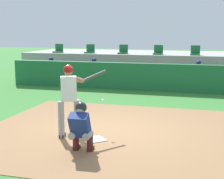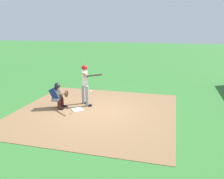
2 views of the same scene
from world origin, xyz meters
name	(u,v)px [view 1 (image 1 of 2)]	position (x,y,z in m)	size (l,w,h in m)	color
ground_plane	(105,131)	(0.00, 0.00, 0.00)	(80.00, 80.00, 0.00)	#387A33
dirt_infield	(105,131)	(0.00, 0.00, 0.01)	(6.40, 6.40, 0.01)	#936B47
home_plate	(95,139)	(0.00, -0.80, 0.02)	(0.44, 0.44, 0.02)	white
batter_at_plate	(70,96)	(-0.68, -0.68, 1.04)	(0.91, 1.23, 1.80)	#99999E
catcher_crouched	(81,125)	(-0.02, -1.66, 0.61)	(0.50, 1.85, 1.13)	gray
dugout_wall	(148,77)	(0.00, 6.50, 0.60)	(13.00, 0.30, 1.20)	#1E6638
dugout_bench	(152,82)	(0.00, 7.50, 0.23)	(11.80, 0.44, 0.45)	olive
dugout_player_0	(50,70)	(-5.11, 7.34, 0.67)	(0.49, 0.70, 1.30)	#939399
dugout_player_1	(93,71)	(-2.83, 7.34, 0.67)	(0.49, 0.70, 1.30)	#939399
dugout_player_2	(198,75)	(2.10, 7.34, 0.67)	(0.49, 0.70, 1.30)	#939399
stands_platform	(162,65)	(0.00, 10.90, 0.70)	(15.00, 4.40, 1.40)	#9E9E99
stadium_seat_0	(58,50)	(-5.57, 9.38, 1.53)	(0.46, 0.46, 0.48)	#196033
stadium_seat_1	(90,51)	(-3.71, 9.38, 1.53)	(0.46, 0.46, 0.48)	#196033
stadium_seat_2	(123,51)	(-1.86, 9.38, 1.53)	(0.46, 0.46, 0.48)	#196033
stadium_seat_3	(158,52)	(0.00, 9.38, 1.53)	(0.46, 0.46, 0.48)	#196033
stadium_seat_4	(195,52)	(1.86, 9.38, 1.53)	(0.46, 0.46, 0.48)	#196033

